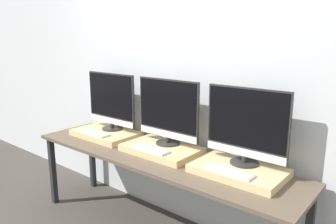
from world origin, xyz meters
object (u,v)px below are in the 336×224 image
keyboard_left (95,133)px  monitor_right (246,125)px  monitor_left (111,101)px  monitor_center (168,111)px  keyboard_right (229,172)px  keyboard_center (151,149)px

keyboard_left → monitor_right: size_ratio=0.55×
monitor_left → monitor_center: bearing=0.0°
keyboard_right → monitor_left: bearing=171.3°
monitor_right → keyboard_right: bearing=-90.0°
keyboard_left → monitor_center: monitor_center is taller
monitor_left → keyboard_left: bearing=-90.0°
monitor_right → keyboard_center: bearing=-162.9°
keyboard_right → monitor_center: bearing=162.9°
monitor_left → monitor_center: same height
monitor_left → monitor_right: bearing=0.0°
keyboard_center → keyboard_right: bearing=0.0°
monitor_right → monitor_center: bearing=180.0°
keyboard_left → keyboard_center: size_ratio=1.00×
keyboard_right → keyboard_center: bearing=180.0°
keyboard_left → keyboard_right: bearing=0.0°
monitor_left → monitor_center: size_ratio=1.00×
monitor_center → monitor_right: 0.71m
monitor_left → keyboard_center: size_ratio=1.82×
keyboard_center → monitor_right: 0.79m
keyboard_left → keyboard_center: same height
monitor_center → monitor_left: bearing=180.0°
keyboard_center → monitor_left: bearing=162.9°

